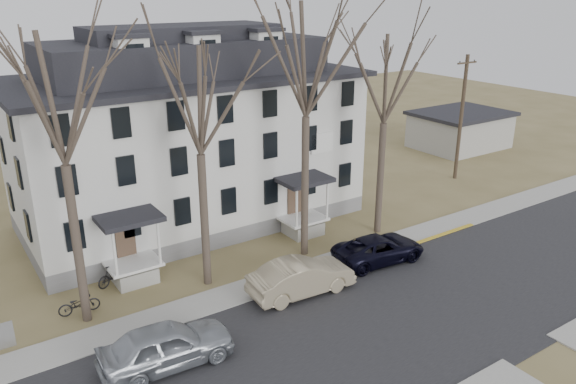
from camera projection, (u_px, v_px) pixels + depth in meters
ground at (421, 346)px, 23.40m from camera, size 120.00×120.00×0.00m
main_road at (388, 324)px, 24.95m from camera, size 120.00×10.00×0.04m
far_sidewalk at (309, 271)px, 29.63m from camera, size 120.00×2.00×0.08m
yellow_curb at (390, 253)px, 31.55m from camera, size 14.00×0.25×0.06m
boarding_house at (189, 138)px, 34.50m from camera, size 20.80×12.36×12.05m
distant_building at (460, 129)px, 52.04m from camera, size 8.50×6.50×3.35m
tree_far_left at (55, 90)px, 21.72m from camera, size 8.40×8.40×13.72m
tree_mid_left at (197, 94)px, 25.12m from camera, size 7.80×7.80×12.74m
tree_center at (306, 52)px, 27.76m from camera, size 9.00×9.00×14.70m
tree_mid_right at (387, 73)px, 31.15m from camera, size 7.80×7.80×12.74m
utility_pole_far at (461, 117)px, 42.32m from camera, size 2.00×0.28×9.50m
car_silver at (167, 346)px, 21.90m from camera, size 5.42×2.45×1.81m
car_tan at (301, 278)px, 27.11m from camera, size 5.40×2.19×1.74m
car_navy at (379, 249)px, 30.42m from camera, size 5.37×2.92×1.43m
bicycle_left at (79, 305)px, 25.54m from camera, size 1.89×0.82×0.96m
bicycle_right at (113, 275)px, 28.03m from camera, size 1.87×1.14×1.09m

